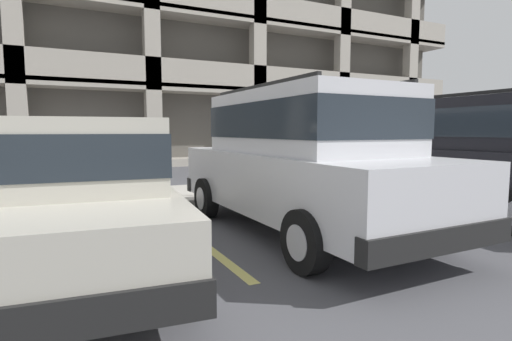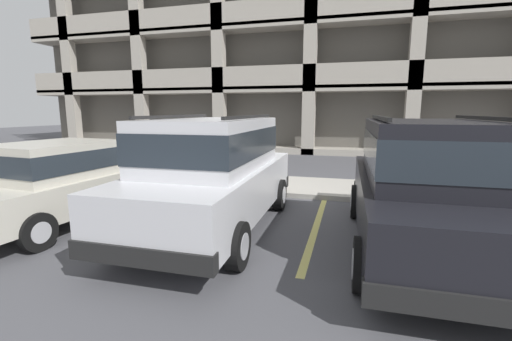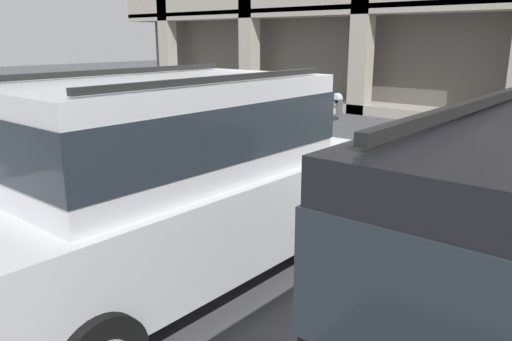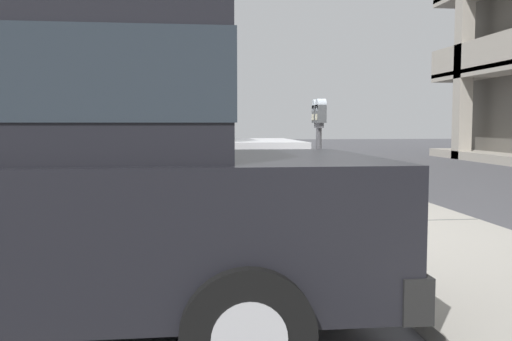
{
  "view_description": "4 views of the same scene",
  "coord_description": "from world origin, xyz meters",
  "px_view_note": "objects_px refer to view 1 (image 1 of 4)",
  "views": [
    {
      "loc": [
        -3.21,
        -7.05,
        1.44
      ],
      "look_at": [
        -0.08,
        -0.7,
        0.73
      ],
      "focal_mm": 28.0,
      "sensor_mm": 36.0,
      "label": 1
    },
    {
      "loc": [
        2.16,
        -7.85,
        2.11
      ],
      "look_at": [
        0.21,
        -0.82,
        0.83
      ],
      "focal_mm": 24.0,
      "sensor_mm": 36.0,
      "label": 2
    },
    {
      "loc": [
        3.32,
        -5.19,
        2.32
      ],
      "look_at": [
        -0.36,
        -0.88,
        0.81
      ],
      "focal_mm": 35.0,
      "sensor_mm": 36.0,
      "label": 3
    },
    {
      "loc": [
        6.8,
        -1.23,
        1.34
      ],
      "look_at": [
        0.11,
        -0.47,
        0.78
      ],
      "focal_mm": 40.0,
      "sensor_mm": 36.0,
      "label": 4
    }
  ],
  "objects_px": {
    "parking_meter_far": "(448,140)",
    "parking_garage": "(129,38)",
    "red_sedan": "(79,192)",
    "silver_suv": "(302,156)",
    "dark_hatchback": "(470,151)",
    "parking_meter_near": "(228,140)"
  },
  "relations": [
    {
      "from": "silver_suv",
      "to": "red_sedan",
      "type": "relative_size",
      "value": 1.04
    },
    {
      "from": "silver_suv",
      "to": "dark_hatchback",
      "type": "xyz_separation_m",
      "value": [
        3.39,
        -0.14,
        0.0
      ]
    },
    {
      "from": "silver_suv",
      "to": "parking_meter_far",
      "type": "xyz_separation_m",
      "value": [
        6.45,
        2.72,
        0.11
      ]
    },
    {
      "from": "dark_hatchback",
      "to": "parking_meter_near",
      "type": "distance_m",
      "value": 4.42
    },
    {
      "from": "dark_hatchback",
      "to": "silver_suv",
      "type": "bearing_deg",
      "value": 177.13
    },
    {
      "from": "dark_hatchback",
      "to": "red_sedan",
      "type": "bearing_deg",
      "value": -178.75
    },
    {
      "from": "parking_garage",
      "to": "silver_suv",
      "type": "bearing_deg",
      "value": -91.09
    },
    {
      "from": "silver_suv",
      "to": "parking_garage",
      "type": "xyz_separation_m",
      "value": [
        0.31,
        16.36,
        4.95
      ]
    },
    {
      "from": "parking_meter_far",
      "to": "parking_garage",
      "type": "xyz_separation_m",
      "value": [
        -6.14,
        13.64,
        4.84
      ]
    },
    {
      "from": "parking_meter_near",
      "to": "silver_suv",
      "type": "bearing_deg",
      "value": -89.61
    },
    {
      "from": "silver_suv",
      "to": "parking_meter_near",
      "type": "xyz_separation_m",
      "value": [
        -0.02,
        2.67,
        0.16
      ]
    },
    {
      "from": "parking_meter_far",
      "to": "parking_garage",
      "type": "bearing_deg",
      "value": 114.25
    },
    {
      "from": "silver_suv",
      "to": "red_sedan",
      "type": "height_order",
      "value": "silver_suv"
    },
    {
      "from": "silver_suv",
      "to": "parking_garage",
      "type": "height_order",
      "value": "parking_garage"
    },
    {
      "from": "parking_meter_far",
      "to": "silver_suv",
      "type": "bearing_deg",
      "value": -157.17
    },
    {
      "from": "dark_hatchback",
      "to": "parking_garage",
      "type": "relative_size",
      "value": 0.15
    },
    {
      "from": "parking_meter_far",
      "to": "parking_garage",
      "type": "relative_size",
      "value": 0.05
    },
    {
      "from": "dark_hatchback",
      "to": "parking_meter_near",
      "type": "relative_size",
      "value": 3.17
    },
    {
      "from": "parking_meter_near",
      "to": "parking_garage",
      "type": "xyz_separation_m",
      "value": [
        0.33,
        13.69,
        4.79
      ]
    },
    {
      "from": "red_sedan",
      "to": "parking_garage",
      "type": "relative_size",
      "value": 0.14
    },
    {
      "from": "dark_hatchback",
      "to": "parking_meter_far",
      "type": "relative_size",
      "value": 3.32
    },
    {
      "from": "silver_suv",
      "to": "parking_meter_far",
      "type": "relative_size",
      "value": 3.32
    }
  ]
}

